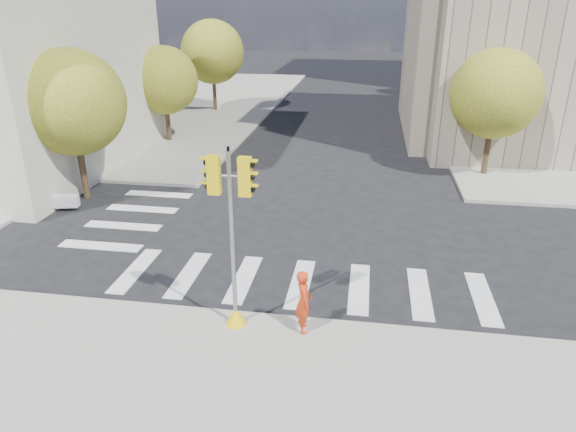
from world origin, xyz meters
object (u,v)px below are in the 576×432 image
object	(u,v)px
photographer	(304,301)
planter_wall	(4,203)
traffic_signal	(233,254)
lamp_far	(455,50)
lamp_near	(491,72)

from	to	relation	value
photographer	planter_wall	distance (m)	14.85
traffic_signal	planter_wall	distance (m)	13.37
photographer	planter_wall	world-z (taller)	photographer
planter_wall	lamp_far	bearing A→B (deg)	37.83
traffic_signal	planter_wall	size ratio (longest dim) A/B	0.80
lamp_far	planter_wall	bearing A→B (deg)	-128.86
lamp_far	photographer	distance (m)	33.68
lamp_far	planter_wall	distance (m)	33.73
lamp_far	planter_wall	xyz separation A→B (m)	(-21.00, -26.06, -4.18)
planter_wall	lamp_near	bearing A→B (deg)	16.57
traffic_signal	photographer	size ratio (longest dim) A/B	2.80
photographer	planter_wall	bearing A→B (deg)	48.40
traffic_signal	planter_wall	world-z (taller)	traffic_signal
traffic_signal	planter_wall	xyz separation A→B (m)	(-11.53, 6.54, -1.81)
traffic_signal	lamp_far	bearing A→B (deg)	75.03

